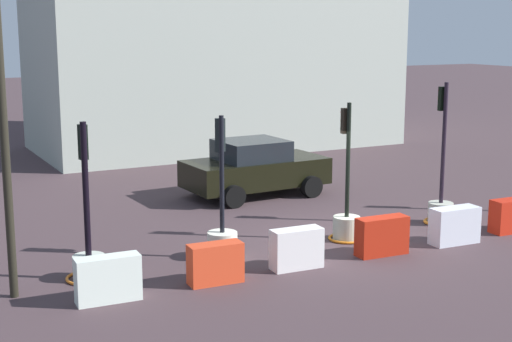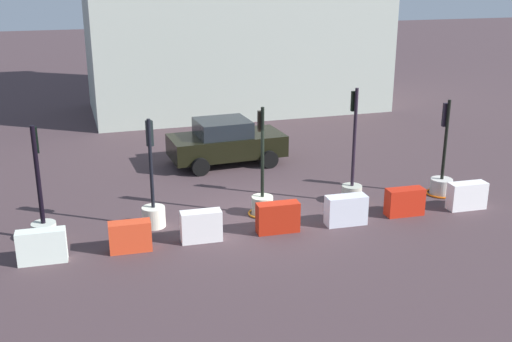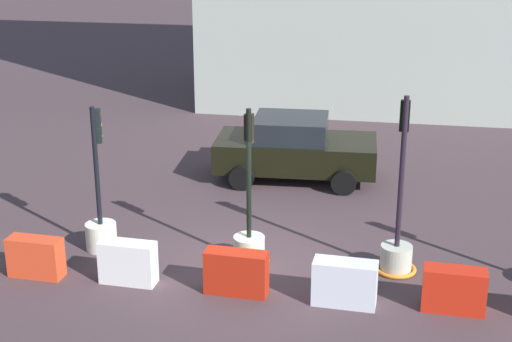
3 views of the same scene
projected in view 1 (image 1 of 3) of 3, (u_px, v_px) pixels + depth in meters
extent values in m
plane|color=#423236|center=(350.00, 242.00, 17.05)|extent=(120.00, 120.00, 0.00)
cylinder|color=beige|center=(89.00, 267.00, 14.50)|extent=(0.63, 0.63, 0.47)
cylinder|color=black|center=(86.00, 190.00, 14.21)|extent=(0.12, 0.12, 2.58)
cube|color=black|center=(83.00, 142.00, 14.17)|extent=(0.17, 0.18, 0.67)
sphere|color=red|center=(82.00, 130.00, 14.21)|extent=(0.09, 0.09, 0.09)
sphere|color=orange|center=(82.00, 141.00, 14.26)|extent=(0.09, 0.09, 0.09)
sphere|color=green|center=(83.00, 153.00, 14.30)|extent=(0.09, 0.09, 0.09)
torus|color=orange|center=(90.00, 277.00, 14.54)|extent=(0.91, 0.91, 0.06)
cylinder|color=silver|center=(222.00, 245.00, 15.81)|extent=(0.63, 0.63, 0.56)
cylinder|color=black|center=(222.00, 175.00, 15.53)|extent=(0.10, 0.10, 2.45)
cube|color=black|center=(220.00, 135.00, 15.49)|extent=(0.19, 0.18, 0.69)
sphere|color=red|center=(219.00, 123.00, 15.53)|extent=(0.10, 0.10, 0.10)
sphere|color=orange|center=(219.00, 134.00, 15.57)|extent=(0.10, 0.10, 0.10)
sphere|color=green|center=(219.00, 145.00, 15.62)|extent=(0.10, 0.10, 0.10)
cylinder|color=beige|center=(346.00, 228.00, 17.18)|extent=(0.62, 0.62, 0.54)
cylinder|color=black|center=(348.00, 160.00, 16.88)|extent=(0.10, 0.10, 2.60)
cube|color=black|center=(345.00, 121.00, 16.81)|extent=(0.18, 0.17, 0.57)
sphere|color=red|center=(343.00, 112.00, 16.85)|extent=(0.10, 0.10, 0.10)
sphere|color=orange|center=(342.00, 120.00, 16.88)|extent=(0.10, 0.10, 0.10)
sphere|color=green|center=(342.00, 129.00, 16.92)|extent=(0.10, 0.10, 0.10)
torus|color=orange|center=(346.00, 238.00, 17.22)|extent=(0.83, 0.83, 0.06)
cylinder|color=#B0B2A1|center=(440.00, 213.00, 18.58)|extent=(0.61, 0.61, 0.53)
cylinder|color=black|center=(444.00, 143.00, 18.25)|extent=(0.10, 0.10, 2.95)
cube|color=black|center=(442.00, 99.00, 18.14)|extent=(0.19, 0.14, 0.58)
sphere|color=red|center=(440.00, 90.00, 18.16)|extent=(0.11, 0.11, 0.11)
sphere|color=orange|center=(440.00, 98.00, 18.20)|extent=(0.11, 0.11, 0.11)
sphere|color=green|center=(440.00, 106.00, 18.24)|extent=(0.11, 0.11, 0.11)
torus|color=orange|center=(440.00, 222.00, 18.62)|extent=(0.81, 0.81, 0.08)
cube|color=silver|center=(108.00, 279.00, 13.29)|extent=(1.16, 0.42, 0.83)
cube|color=red|center=(215.00, 263.00, 14.25)|extent=(1.06, 0.45, 0.78)
cube|color=silver|center=(297.00, 249.00, 15.12)|extent=(1.07, 0.45, 0.82)
cube|color=#AD200E|center=(382.00, 236.00, 16.02)|extent=(1.16, 0.45, 0.82)
cube|color=silver|center=(455.00, 226.00, 16.86)|extent=(1.15, 0.50, 0.82)
cube|color=red|center=(512.00, 215.00, 17.82)|extent=(1.11, 0.48, 0.79)
cube|color=black|center=(255.00, 172.00, 21.59)|extent=(4.13, 2.06, 0.75)
cube|color=black|center=(251.00, 150.00, 21.40)|extent=(1.90, 1.74, 0.56)
cylinder|color=black|center=(275.00, 175.00, 23.13)|extent=(0.63, 0.31, 0.61)
cylinder|color=black|center=(311.00, 187.00, 21.44)|extent=(0.63, 0.31, 0.61)
cylinder|color=black|center=(201.00, 183.00, 21.89)|extent=(0.63, 0.31, 0.61)
cylinder|color=black|center=(234.00, 196.00, 20.20)|extent=(0.63, 0.31, 0.61)
cylinder|color=black|center=(5.00, 143.00, 13.07)|extent=(0.15, 0.15, 5.61)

